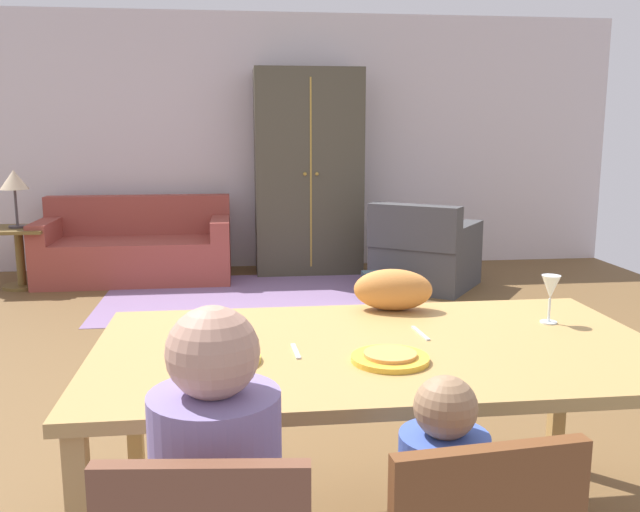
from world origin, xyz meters
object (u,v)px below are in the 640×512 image
Objects in this scene: table_lamp at (14,182)px; couch at (137,250)px; plate_near_child at (390,359)px; armchair at (424,255)px; cat at (393,290)px; side_table at (20,249)px; plate_near_man at (222,359)px; armoire at (308,172)px; wine_glass at (551,289)px; handbag at (380,286)px; dining_table at (378,361)px.

couch is at bearing 13.88° from table_lamp.
plate_near_child is 0.21× the size of armchair.
cat reaches higher than armchair.
side_table is (-3.81, 0.44, 0.06)m from armchair.
plate_near_child is 0.46× the size of table_lamp.
table_lamp reaches higher than plate_near_man.
armoire reaches higher than couch.
wine_glass is 3.45m from handbag.
dining_table is 6.07× the size of cat.
handbag is at bearing -69.95° from armoire.
armoire is at bearing 80.98° from plate_near_man.
cat is 0.59× the size of table_lamp.
couch is at bearing 107.54° from dining_table.
plate_near_child is 0.80m from wine_glass.
wine_glass is at bearing 27.24° from plate_near_child.
plate_near_child is 3.86m from handbag.
side_table is 3.42m from handbag.
side_table is 0.63m from table_lamp.
side_table is at bearing 113.64° from plate_near_man.
cat is at bearing 154.56° from wine_glass.
plate_near_child reaches higher than side_table.
table_lamp is at bearing 134.93° from cat.
wine_glass is 0.34× the size of table_lamp.
wine_glass is 0.61m from cat.
wine_glass is at bearing -52.86° from table_lamp.
plate_near_man is 3.94m from handbag.
couch is 5.81× the size of handbag.
side_table is at bearing -166.12° from couch.
armchair is at bearing 41.34° from handbag.
armchair is (1.13, 3.56, -0.53)m from cat.
plate_near_man is 0.46× the size of table_lamp.
armoire is 3.89× the size of table_lamp.
plate_near_child reaches higher than dining_table.
couch is (-2.19, 4.52, -0.59)m from wine_glass.
armchair is at bearing -6.64° from side_table.
plate_near_child is 0.12× the size of armoire.
handbag is (0.61, 3.11, -0.71)m from cat.
armoire reaches higher than wine_glass.
plate_near_child is at bearing -90.00° from dining_table.
wine_glass is (0.70, 0.18, 0.19)m from dining_table.
cat is at bearing 39.36° from plate_near_man.
table_lamp reaches higher than dining_table.
armoire reaches higher than handbag.
armoire reaches higher than plate_near_man.
plate_near_child is 5.29m from side_table.
wine_glass reaches higher than plate_near_man.
cat is at bearing 71.23° from dining_table.
couch is at bearing 122.11° from cat.
table_lamp reaches higher than couch.
plate_near_child is at bearing -73.07° from couch.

